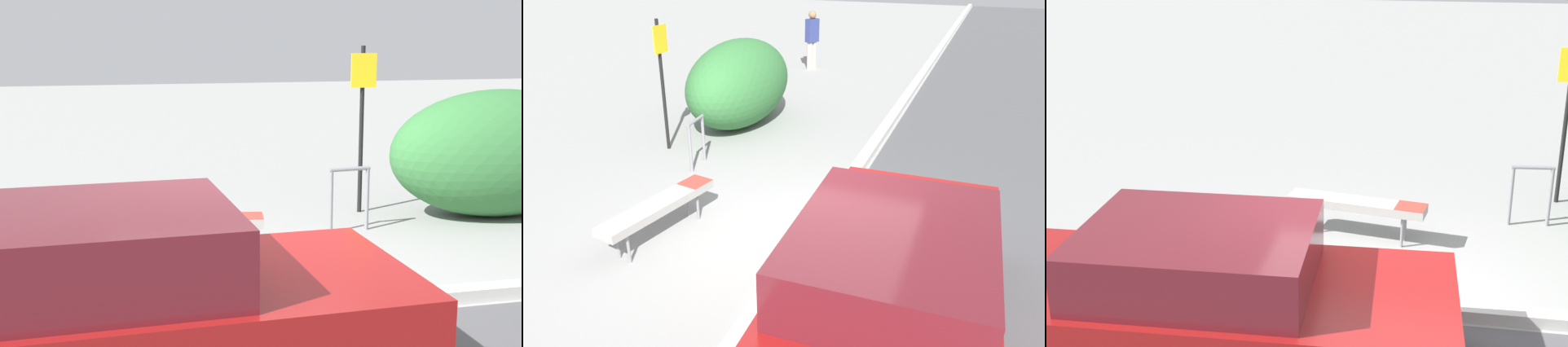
% 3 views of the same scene
% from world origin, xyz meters
% --- Properties ---
extents(ground_plane, '(60.00, 60.00, 0.00)m').
position_xyz_m(ground_plane, '(0.00, 0.00, 0.00)').
color(ground_plane, gray).
extents(curb, '(60.00, 0.20, 0.13)m').
position_xyz_m(curb, '(0.00, 0.00, 0.07)').
color(curb, '#B7B7B2').
rests_on(curb, ground_plane).
extents(bench, '(1.77, 0.62, 0.51)m').
position_xyz_m(bench, '(-0.39, 1.78, 0.44)').
color(bench, gray).
rests_on(bench, ground_plane).
extents(bike_rack, '(0.55, 0.11, 0.83)m').
position_xyz_m(bike_rack, '(1.79, 2.55, 0.50)').
color(bike_rack, gray).
rests_on(bike_rack, ground_plane).
extents(sign_post, '(0.36, 0.08, 2.30)m').
position_xyz_m(sign_post, '(2.28, 3.47, 1.38)').
color(sign_post, black).
rests_on(sign_post, ground_plane).
extents(shrub_hedge, '(3.13, 1.68, 1.73)m').
position_xyz_m(shrub_hedge, '(4.06, 2.89, 0.87)').
color(shrub_hedge, '#337038').
rests_on(shrub_hedge, ground_plane).
extents(parked_car_near, '(4.11, 1.87, 1.38)m').
position_xyz_m(parked_car_near, '(-1.30, -1.27, 0.63)').
color(parked_car_near, black).
rests_on(parked_car_near, ground_plane).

